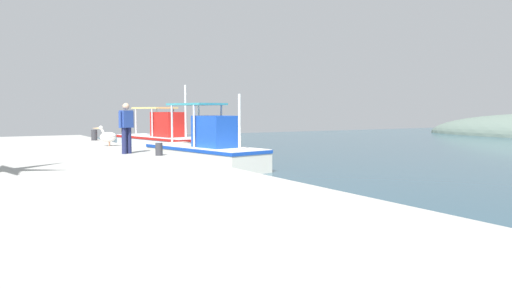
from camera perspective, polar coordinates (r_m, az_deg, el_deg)
name	(u,v)px	position (r m, az deg, el deg)	size (l,w,h in m)	color
quay_pier	(7,197)	(11.60, -27.37, -5.57)	(36.00, 10.00, 0.80)	#9E9E99
fishing_boat_nearest	(162,140)	(25.39, -11.10, 0.48)	(6.66, 2.95, 3.45)	white
fishing_boat_second	(206,151)	(18.85, -5.93, -0.78)	(6.08, 2.90, 2.82)	silver
pelican	(108,136)	(20.25, -17.09, 0.89)	(0.62, 0.94, 0.82)	tan
fisherman_standing	(126,126)	(16.53, -15.08, 2.07)	(0.37, 0.56, 1.68)	#1E234C
mooring_bollard_nearest	(94,135)	(24.34, -18.58, 1.01)	(0.28, 0.28, 0.51)	#333338
mooring_bollard_second	(159,149)	(15.65, -11.40, -0.61)	(0.23, 0.23, 0.40)	#333338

